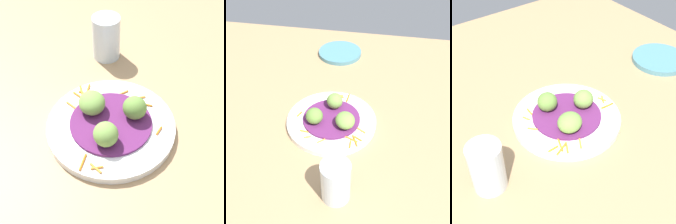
# 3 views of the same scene
# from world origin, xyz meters

# --- Properties ---
(table_surface) EXTENTS (1.10, 1.10, 0.02)m
(table_surface) POSITION_xyz_m (0.00, 0.00, 0.01)
(table_surface) COLOR tan
(table_surface) RESTS_ON ground
(main_plate) EXTENTS (0.24, 0.24, 0.02)m
(main_plate) POSITION_xyz_m (-0.04, -0.01, 0.03)
(main_plate) COLOR white
(main_plate) RESTS_ON table_surface
(cabbage_bed) EXTENTS (0.15, 0.15, 0.01)m
(cabbage_bed) POSITION_xyz_m (-0.04, -0.01, 0.04)
(cabbage_bed) COLOR #60235B
(cabbage_bed) RESTS_ON main_plate
(carrot_garnish) EXTENTS (0.19, 0.21, 0.00)m
(carrot_garnish) POSITION_xyz_m (-0.06, 0.01, 0.04)
(carrot_garnish) COLOR orange
(carrot_garnish) RESTS_ON main_plate
(guac_scoop_left) EXTENTS (0.06, 0.06, 0.04)m
(guac_scoop_left) POSITION_xyz_m (-0.04, -0.06, 0.06)
(guac_scoop_left) COLOR #759E47
(guac_scoop_left) RESTS_ON cabbage_bed
(guac_scoop_center) EXTENTS (0.06, 0.06, 0.04)m
(guac_scoop_center) POSITION_xyz_m (0.00, 0.01, 0.06)
(guac_scoop_center) COLOR olive
(guac_scoop_center) RESTS_ON cabbage_bed
(guac_scoop_right) EXTENTS (0.07, 0.07, 0.04)m
(guac_scoop_right) POSITION_xyz_m (-0.08, 0.01, 0.06)
(guac_scoop_right) COLOR #759E47
(guac_scoop_right) RESTS_ON cabbage_bed
(side_plate_small) EXTENTS (0.15, 0.15, 0.01)m
(side_plate_small) POSITION_xyz_m (0.00, -0.37, 0.03)
(side_plate_small) COLOR teal
(side_plate_small) RESTS_ON table_surface
(water_glass) EXTENTS (0.06, 0.06, 0.10)m
(water_glass) POSITION_xyz_m (-0.09, 0.20, 0.07)
(water_glass) COLOR silver
(water_glass) RESTS_ON table_surface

